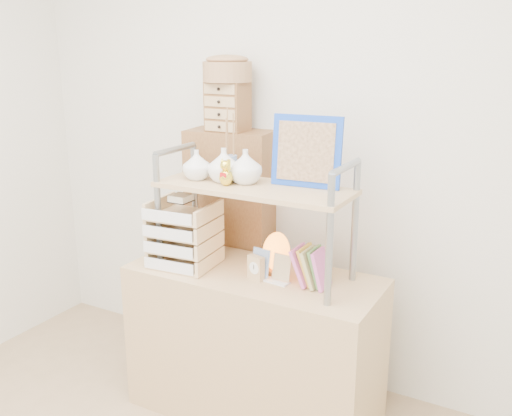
{
  "coord_description": "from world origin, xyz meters",
  "views": [
    {
      "loc": [
        1.21,
        -0.97,
        1.78
      ],
      "look_at": [
        0.01,
        1.2,
        1.07
      ],
      "focal_mm": 40.0,
      "sensor_mm": 36.0,
      "label": 1
    }
  ],
  "objects_px": {
    "salt_lamp": "(276,253)",
    "cabinet": "(232,252)",
    "desk": "(254,345)",
    "letter_tray": "(183,237)"
  },
  "relations": [
    {
      "from": "cabinet",
      "to": "salt_lamp",
      "type": "bearing_deg",
      "value": -43.41
    },
    {
      "from": "cabinet",
      "to": "letter_tray",
      "type": "relative_size",
      "value": 3.82
    },
    {
      "from": "salt_lamp",
      "to": "cabinet",
      "type": "bearing_deg",
      "value": 143.92
    },
    {
      "from": "desk",
      "to": "cabinet",
      "type": "xyz_separation_m",
      "value": [
        -0.35,
        0.37,
        0.3
      ]
    },
    {
      "from": "desk",
      "to": "salt_lamp",
      "type": "relative_size",
      "value": 5.94
    },
    {
      "from": "letter_tray",
      "to": "salt_lamp",
      "type": "xyz_separation_m",
      "value": [
        0.44,
        0.12,
        -0.04
      ]
    },
    {
      "from": "cabinet",
      "to": "desk",
      "type": "bearing_deg",
      "value": -54.02
    },
    {
      "from": "desk",
      "to": "letter_tray",
      "type": "relative_size",
      "value": 3.39
    },
    {
      "from": "desk",
      "to": "salt_lamp",
      "type": "distance_m",
      "value": 0.49
    },
    {
      "from": "cabinet",
      "to": "letter_tray",
      "type": "height_order",
      "value": "cabinet"
    }
  ]
}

